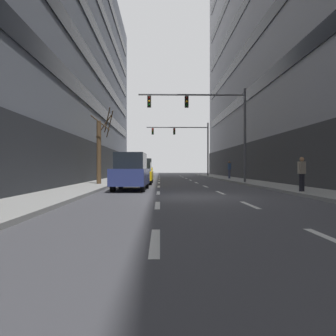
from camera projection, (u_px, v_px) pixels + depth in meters
name	position (u px, v px, depth m)	size (l,w,h in m)	color
ground_plane	(194.00, 197.00, 13.22)	(120.00, 120.00, 0.00)	#424247
sidewalk_left	(55.00, 195.00, 13.08)	(2.52, 80.00, 0.14)	gray
sidewalk_right	(329.00, 195.00, 13.37)	(2.52, 80.00, 0.14)	gray
lane_stripe_l1_s2	(155.00, 241.00, 5.19)	(0.16, 2.00, 0.01)	silver
lane_stripe_l1_s3	(157.00, 205.00, 10.19)	(0.16, 2.00, 0.01)	silver
lane_stripe_l1_s4	(158.00, 193.00, 15.19)	(0.16, 2.00, 0.01)	silver
lane_stripe_l1_s5	(159.00, 186.00, 20.18)	(0.16, 2.00, 0.01)	silver
lane_stripe_l1_s6	(159.00, 183.00, 25.18)	(0.16, 2.00, 0.01)	silver
lane_stripe_l1_s7	(159.00, 180.00, 30.18)	(0.16, 2.00, 0.01)	silver
lane_stripe_l1_s8	(159.00, 178.00, 35.18)	(0.16, 2.00, 0.01)	silver
lane_stripe_l1_s9	(159.00, 177.00, 40.18)	(0.16, 2.00, 0.01)	silver
lane_stripe_l1_s10	(159.00, 176.00, 45.18)	(0.16, 2.00, 0.01)	silver
lane_stripe_l2_s2	(335.00, 240.00, 5.27)	(0.16, 2.00, 0.01)	silver
lane_stripe_l2_s3	(250.00, 205.00, 10.26)	(0.16, 2.00, 0.01)	silver
lane_stripe_l2_s4	(220.00, 193.00, 15.26)	(0.16, 2.00, 0.01)	silver
lane_stripe_l2_s5	(205.00, 186.00, 20.26)	(0.16, 2.00, 0.01)	silver
lane_stripe_l2_s6	(196.00, 183.00, 25.26)	(0.16, 2.00, 0.01)	silver
lane_stripe_l2_s7	(190.00, 180.00, 30.26)	(0.16, 2.00, 0.01)	silver
lane_stripe_l2_s8	(186.00, 178.00, 35.26)	(0.16, 2.00, 0.01)	silver
lane_stripe_l2_s9	(183.00, 177.00, 40.25)	(0.16, 2.00, 0.01)	silver
lane_stripe_l2_s10	(180.00, 176.00, 45.25)	(0.16, 2.00, 0.01)	silver
taxi_driving_0	(144.00, 169.00, 32.38)	(1.91, 4.43, 2.31)	black
car_driving_1	(131.00, 172.00, 16.93)	(1.88, 4.20, 2.00)	black
taxi_driving_2	(140.00, 173.00, 23.24)	(1.83, 4.31, 1.79)	black
traffic_signal_0	(210.00, 116.00, 23.39)	(8.01, 0.35, 6.97)	#4C4C51
traffic_signal_1	(188.00, 139.00, 41.50)	(8.19, 0.35, 6.99)	#4C4C51
street_tree_0	(99.00, 150.00, 21.08)	(1.44, 1.85, 5.08)	#4C3823
pedestrian_0	(229.00, 168.00, 31.25)	(0.28, 0.52, 1.73)	#383D59
pedestrian_1	(302.00, 172.00, 14.32)	(0.47, 0.34, 1.56)	black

